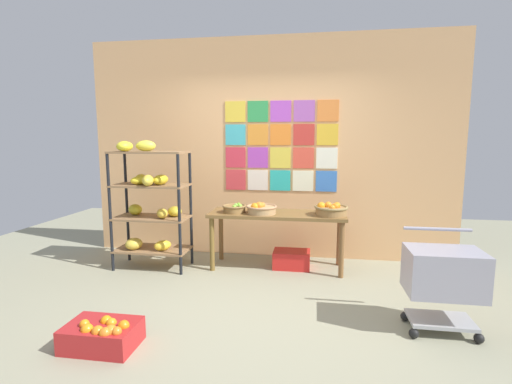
# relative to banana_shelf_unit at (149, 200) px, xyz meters

# --- Properties ---
(ground) EXTENTS (9.21, 9.21, 0.00)m
(ground) POSITION_rel_banana_shelf_unit_xyz_m (1.41, -0.87, -0.87)
(ground) COLOR gray
(back_wall_with_art) EXTENTS (4.99, 0.07, 2.96)m
(back_wall_with_art) POSITION_rel_banana_shelf_unit_xyz_m (1.41, 0.76, 0.62)
(back_wall_with_art) COLOR #E0A76E
(back_wall_with_art) RESTS_ON ground
(banana_shelf_unit) EXTENTS (0.92, 0.52, 1.60)m
(banana_shelf_unit) POSITION_rel_banana_shelf_unit_xyz_m (0.00, 0.00, 0.00)
(banana_shelf_unit) COLOR black
(banana_shelf_unit) RESTS_ON ground
(display_table) EXTENTS (1.68, 0.57, 0.71)m
(display_table) POSITION_rel_banana_shelf_unit_xyz_m (1.58, 0.23, -0.25)
(display_table) COLOR brown
(display_table) RESTS_ON ground
(fruit_basket_left) EXTENTS (0.37, 0.37, 0.15)m
(fruit_basket_left) POSITION_rel_banana_shelf_unit_xyz_m (1.39, 0.14, -0.10)
(fruit_basket_left) COLOR tan
(fruit_basket_left) RESTS_ON display_table
(fruit_basket_centre) EXTENTS (0.40, 0.40, 0.16)m
(fruit_basket_centre) POSITION_rel_banana_shelf_unit_xyz_m (2.23, 0.16, -0.09)
(fruit_basket_centre) COLOR olive
(fruit_basket_centre) RESTS_ON display_table
(fruit_basket_right) EXTENTS (0.29, 0.29, 0.12)m
(fruit_basket_right) POSITION_rel_banana_shelf_unit_xyz_m (1.05, 0.16, -0.11)
(fruit_basket_right) COLOR olive
(fruit_basket_right) RESTS_ON display_table
(produce_crate_under_table) EXTENTS (0.46, 0.31, 0.22)m
(produce_crate_under_table) POSITION_rel_banana_shelf_unit_xyz_m (1.77, 0.26, -0.76)
(produce_crate_under_table) COLOR red
(produce_crate_under_table) RESTS_ON ground
(orange_crate_foreground) EXTENTS (0.55, 0.37, 0.24)m
(orange_crate_foreground) POSITION_rel_banana_shelf_unit_xyz_m (0.43, -1.81, -0.76)
(orange_crate_foreground) COLOR #AF2123
(orange_crate_foreground) RESTS_ON ground
(shopping_cart) EXTENTS (0.59, 0.45, 0.85)m
(shopping_cart) POSITION_rel_banana_shelf_unit_xyz_m (3.10, -1.14, -0.38)
(shopping_cart) COLOR black
(shopping_cart) RESTS_ON ground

